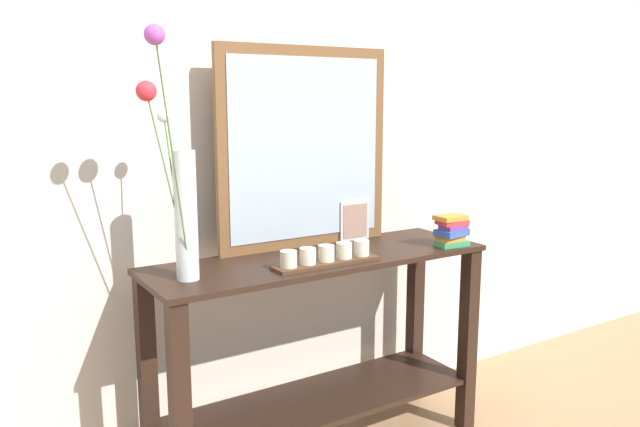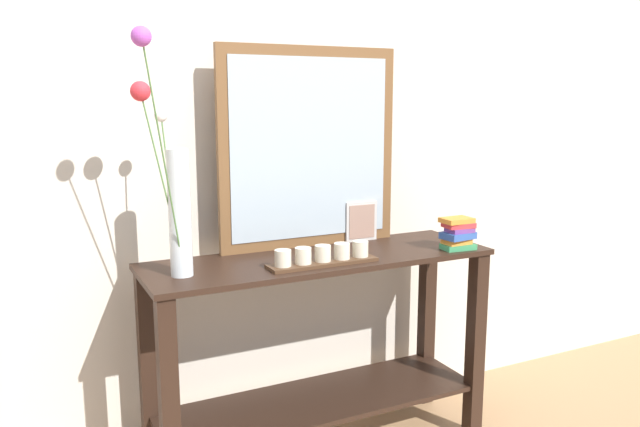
{
  "view_description": "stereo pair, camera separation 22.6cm",
  "coord_description": "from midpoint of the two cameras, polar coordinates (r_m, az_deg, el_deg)",
  "views": [
    {
      "loc": [
        -1.19,
        -1.88,
        1.33
      ],
      "look_at": [
        0.0,
        0.0,
        0.92
      ],
      "focal_mm": 35.61,
      "sensor_mm": 36.0,
      "label": 1
    },
    {
      "loc": [
        -0.99,
        -1.99,
        1.33
      ],
      "look_at": [
        0.0,
        0.0,
        0.92
      ],
      "focal_mm": 35.61,
      "sensor_mm": 36.0,
      "label": 2
    }
  ],
  "objects": [
    {
      "name": "wall_back",
      "position": [
        2.5,
        -6.61,
        10.78
      ],
      "size": [
        6.4,
        0.08,
        2.7
      ],
      "primitive_type": "cube",
      "color": "beige",
      "rests_on": "ground"
    },
    {
      "name": "book_stack",
      "position": [
        2.46,
        9.18,
        -1.56
      ],
      "size": [
        0.13,
        0.1,
        0.12
      ],
      "color": "#388E56",
      "rests_on": "console_table"
    },
    {
      "name": "tall_vase_left",
      "position": [
        2.0,
        -15.68,
        1.92
      ],
      "size": [
        0.19,
        0.3,
        0.75
      ],
      "color": "silver",
      "rests_on": "console_table"
    },
    {
      "name": "picture_frame_small",
      "position": [
        2.53,
        0.57,
        -0.67
      ],
      "size": [
        0.14,
        0.01,
        0.16
      ],
      "color": "#B7B2AD",
      "rests_on": "console_table"
    },
    {
      "name": "mirror_leaning",
      "position": [
        2.39,
        -4.06,
        5.85
      ],
      "size": [
        0.72,
        0.03,
        0.75
      ],
      "color": "brown",
      "rests_on": "console_table"
    },
    {
      "name": "console_table",
      "position": [
        2.38,
        -2.76,
        -10.86
      ],
      "size": [
        1.27,
        0.4,
        0.77
      ],
      "color": "black",
      "rests_on": "ground"
    },
    {
      "name": "candle_tray",
      "position": [
        2.17,
        -2.42,
        -3.9
      ],
      "size": [
        0.39,
        0.09,
        0.07
      ],
      "color": "#472D1C",
      "rests_on": "console_table"
    }
  ]
}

